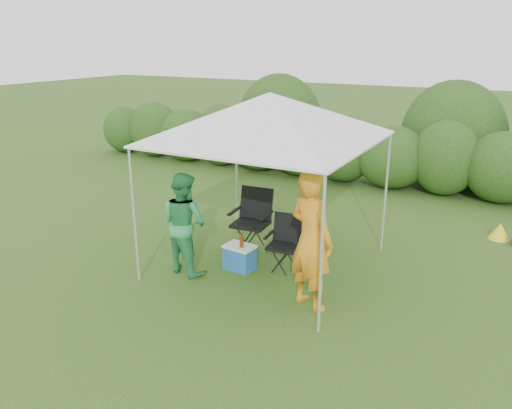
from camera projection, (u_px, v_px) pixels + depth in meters
The scene contains 10 objects.
ground at pixel (254, 275), 7.96m from camera, with size 70.00×70.00×0.00m, color #385C1D.
hedge at pixel (372, 154), 12.65m from camera, with size 17.88×1.53×1.80m.
canopy at pixel (270, 117), 7.60m from camera, with size 3.10×3.10×2.83m.
chair_right at pixel (285, 238), 8.11m from camera, with size 0.60×0.55×0.89m.
chair_left at pixel (253, 215), 8.86m from camera, with size 0.72×0.66×1.08m.
man at pixel (311, 240), 6.76m from camera, with size 0.73×0.48×2.00m, color orange.
woman at pixel (184, 223), 7.88m from camera, with size 0.80×0.62×1.65m, color #319752.
cooler at pixel (240, 257), 8.13m from camera, with size 0.52×0.40×0.41m.
bottle at pixel (242, 240), 7.97m from camera, with size 0.07×0.07×0.26m, color #592D0C.
lawn_toy at pixel (504, 233), 9.29m from camera, with size 0.64×0.53×0.32m.
Camera 1 is at (3.48, -6.30, 3.59)m, focal length 35.00 mm.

